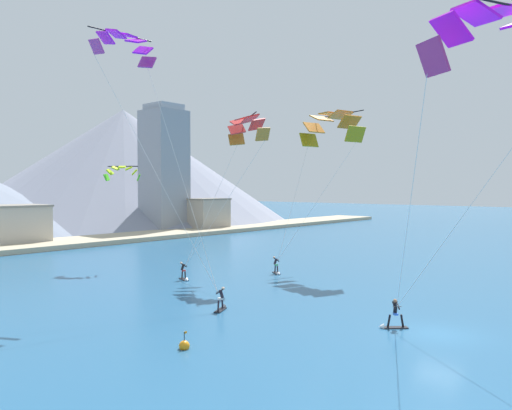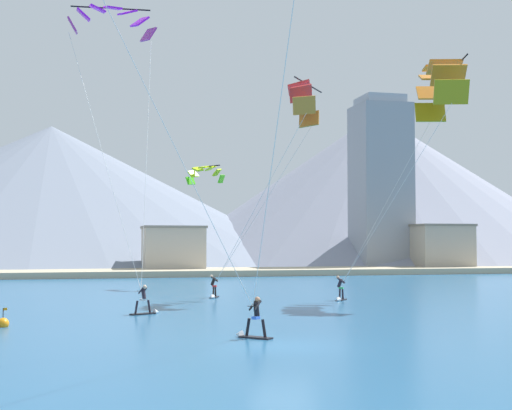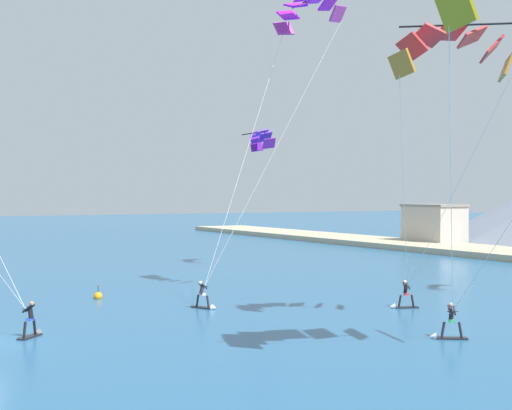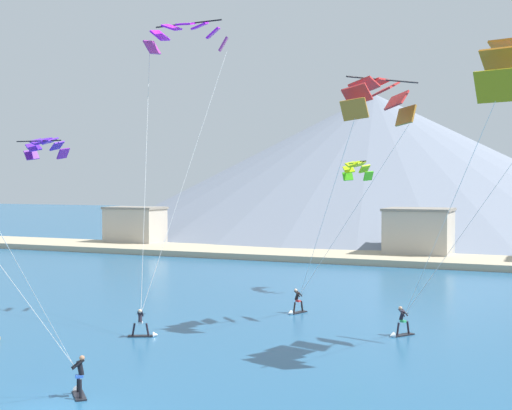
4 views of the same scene
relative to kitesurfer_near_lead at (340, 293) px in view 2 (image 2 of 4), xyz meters
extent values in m
plane|color=#23567F|center=(-9.35, -19.22, -0.52)|extent=(400.00, 400.00, 0.00)
cube|color=black|center=(0.14, 0.16, -0.48)|extent=(1.18, 1.43, 0.07)
cylinder|color=#231E28|center=(0.37, 0.48, -0.09)|extent=(0.24, 0.27, 0.73)
cylinder|color=#231E28|center=(-0.08, -0.17, -0.09)|extent=(0.24, 0.27, 0.73)
cube|color=#33B266|center=(0.14, 0.16, 0.32)|extent=(0.39, 0.37, 0.12)
cylinder|color=#231E28|center=(0.07, 0.21, 0.65)|extent=(0.46, 0.41, 0.63)
cylinder|color=#231E28|center=(0.22, 0.25, 0.82)|extent=(0.48, 0.37, 0.40)
cylinder|color=#231E28|center=(0.09, 0.05, 0.82)|extent=(0.48, 0.37, 0.40)
cylinder|color=black|center=(0.30, 0.05, 0.80)|extent=(0.32, 0.45, 0.03)
sphere|color=tan|center=(-0.04, 0.28, 1.04)|extent=(0.22, 0.22, 0.22)
cone|color=white|center=(-0.35, -0.56, -0.42)|extent=(0.47, 0.45, 0.36)
cube|color=black|center=(-13.71, -6.10, -0.48)|extent=(1.49, 1.01, 0.07)
cylinder|color=#231E28|center=(-14.07, -6.26, -0.10)|extent=(0.27, 0.21, 0.72)
cylinder|color=#231E28|center=(-13.35, -5.93, -0.10)|extent=(0.27, 0.21, 0.72)
cube|color=white|center=(-13.71, -6.10, 0.30)|extent=(0.33, 0.37, 0.12)
cylinder|color=#231E28|center=(-13.68, -6.17, 0.62)|extent=(0.35, 0.43, 0.61)
cylinder|color=#231E28|center=(-13.83, -6.13, 0.79)|extent=(0.29, 0.50, 0.39)
cylinder|color=#231E28|center=(-13.62, -6.03, 0.79)|extent=(0.29, 0.50, 0.39)
cylinder|color=black|center=(-13.80, -5.92, 0.77)|extent=(0.48, 0.25, 0.03)
sphere|color=beige|center=(-13.63, -6.28, 1.00)|extent=(0.22, 0.22, 0.22)
cone|color=white|center=(-12.93, -5.73, -0.42)|extent=(0.42, 0.45, 0.36)
cube|color=black|center=(-9.87, -16.87, -0.48)|extent=(1.32, 1.34, 0.07)
cylinder|color=black|center=(-9.59, -17.16, -0.08)|extent=(0.26, 0.27, 0.75)
cylinder|color=black|center=(-10.14, -16.59, -0.08)|extent=(0.26, 0.27, 0.75)
cube|color=blue|center=(-9.87, -16.87, 0.33)|extent=(0.39, 0.39, 0.12)
cylinder|color=black|center=(-9.83, -16.84, 0.67)|extent=(0.39, 0.39, 0.63)
cylinder|color=black|center=(-9.82, -16.99, 0.85)|extent=(0.45, 0.43, 0.41)
cylinder|color=black|center=(-9.99, -16.82, 0.85)|extent=(0.45, 0.43, 0.41)
cylinder|color=black|center=(-10.03, -17.03, 0.82)|extent=(0.38, 0.40, 0.03)
sphere|color=#9E7051|center=(-9.78, -16.79, 1.08)|extent=(0.23, 0.23, 0.23)
cone|color=white|center=(-10.47, -16.24, -0.42)|extent=(0.47, 0.47, 0.36)
cube|color=black|center=(-7.85, 4.45, -0.48)|extent=(0.92, 1.50, 0.07)
cylinder|color=black|center=(-7.72, 4.82, -0.09)|extent=(0.19, 0.27, 0.72)
cylinder|color=black|center=(-7.99, 4.08, -0.09)|extent=(0.19, 0.27, 0.72)
cube|color=red|center=(-7.85, 4.45, 0.30)|extent=(0.36, 0.32, 0.12)
cylinder|color=black|center=(-7.94, 4.48, 0.63)|extent=(0.45, 0.34, 0.61)
cylinder|color=black|center=(-7.80, 4.55, 0.80)|extent=(0.51, 0.26, 0.39)
cylinder|color=black|center=(-7.89, 4.34, 0.80)|extent=(0.51, 0.26, 0.39)
cylinder|color=black|center=(-7.68, 4.38, 0.77)|extent=(0.21, 0.50, 0.03)
sphere|color=beige|center=(-8.07, 4.53, 1.00)|extent=(0.22, 0.22, 0.22)
cone|color=white|center=(-8.16, 3.64, -0.42)|extent=(0.44, 0.41, 0.36)
cube|color=#998911|center=(7.69, 1.65, 12.96)|extent=(2.30, 1.28, 1.52)
cube|color=#CA6F17|center=(7.47, 0.84, 14.23)|extent=(2.44, 1.76, 1.22)
cube|color=#CA6F17|center=(7.11, -0.37, 15.08)|extent=(2.52, 2.06, 0.74)
cube|color=#CA6F17|center=(6.69, -1.80, 15.37)|extent=(2.54, 2.14, 0.14)
cube|color=#CA6F17|center=(6.26, -3.23, 15.08)|extent=(2.52, 2.07, 0.74)
cube|color=#CA6F17|center=(5.89, -4.43, 14.23)|extent=(2.43, 1.79, 1.22)
cube|color=#998911|center=(5.64, -5.23, 12.96)|extent=(2.29, 1.32, 1.52)
cylinder|color=black|center=(7.63, -2.08, 15.36)|extent=(2.10, 6.98, 0.10)
cylinder|color=silver|center=(4.02, 0.96, 6.51)|extent=(7.48, 1.84, 11.45)
cylinder|color=silver|center=(2.93, -2.69, 6.51)|extent=(5.31, 5.53, 11.45)
cube|color=#A83296|center=(-17.84, 2.07, 17.76)|extent=(0.68, 1.40, 1.14)
cube|color=#B015EF|center=(-17.15, 2.01, 18.52)|extent=(0.92, 1.44, 1.01)
cube|color=#B015EF|center=(-16.25, 2.05, 19.01)|extent=(1.16, 1.46, 0.77)
cube|color=#B015EF|center=(-15.25, 2.19, 19.18)|extent=(1.28, 1.46, 0.44)
cube|color=#B015EF|center=(-14.26, 2.42, 19.01)|extent=(1.36, 1.44, 0.77)
cube|color=#B015EF|center=(-13.41, 2.70, 18.52)|extent=(1.31, 1.39, 1.01)
cube|color=#A83296|center=(-12.78, 3.01, 17.76)|extent=(1.13, 1.34, 1.14)
cylinder|color=black|center=(-15.35, 2.75, 19.32)|extent=(5.32, 0.44, 0.10)
cylinder|color=silver|center=(-15.94, -1.89, 9.04)|extent=(4.32, 8.10, 16.56)
cylinder|color=silver|center=(-13.19, -1.38, 9.04)|extent=(1.24, 9.11, 16.56)
cylinder|color=silver|center=(-10.20, -21.04, 6.69)|extent=(0.36, 8.04, 11.75)
cylinder|color=silver|center=(-13.36, -19.21, 6.69)|extent=(6.70, 4.39, 11.75)
cube|color=#BC7524|center=(-0.68, 4.64, 12.62)|extent=(1.47, 1.42, 1.33)
cube|color=red|center=(-1.16, 4.14, 13.56)|extent=(1.64, 1.68, 1.25)
cube|color=red|center=(-1.68, 3.31, 14.19)|extent=(1.77, 1.76, 0.98)
cube|color=red|center=(-2.15, 2.26, 14.41)|extent=(1.85, 1.68, 0.55)
cube|color=red|center=(-2.50, 1.17, 14.19)|extent=(1.86, 1.47, 0.98)
cube|color=red|center=(-2.68, 0.20, 13.56)|extent=(1.80, 1.12, 1.25)
cube|color=#BC7524|center=(-2.65, -0.49, 12.62)|extent=(1.70, 0.69, 1.33)
cylinder|color=black|center=(-1.53, 2.02, 14.61)|extent=(3.44, 4.46, 0.10)
cylinder|color=silver|center=(-4.08, 4.56, 6.43)|extent=(7.24, 0.38, 11.33)
cylinder|color=silver|center=(-5.12, 1.84, 6.43)|extent=(5.16, 5.12, 11.33)
cube|color=#4DCA1D|center=(-7.88, 16.70, 8.86)|extent=(0.95, 0.75, 0.79)
cube|color=#BBDD13|center=(-7.69, 16.34, 9.43)|extent=(1.07, 0.93, 0.73)
cube|color=#BBDD13|center=(-7.34, 15.86, 9.82)|extent=(1.12, 1.06, 0.55)
cube|color=#BBDD13|center=(-6.87, 15.35, 9.95)|extent=(1.11, 1.11, 0.29)
cube|color=#BBDD13|center=(-6.36, 14.88, 9.82)|extent=(1.06, 1.12, 0.55)
cube|color=#BBDD13|center=(-5.89, 14.53, 9.43)|extent=(0.93, 1.07, 0.73)
cube|color=#4DCA1D|center=(-5.53, 14.34, 8.86)|extent=(0.75, 0.94, 0.79)
cylinder|color=black|center=(-6.61, 15.61, 10.03)|extent=(1.89, 2.88, 0.10)
sphere|color=orange|center=(-20.55, -10.33, -0.36)|extent=(0.56, 0.56, 0.56)
cylinder|color=black|center=(-20.55, -10.33, 0.14)|extent=(0.04, 0.04, 0.44)
cube|color=orange|center=(-20.46, -10.33, 0.32)|extent=(0.18, 0.01, 0.12)
cube|color=tan|center=(-9.35, 37.66, -0.17)|extent=(180.00, 10.00, 0.70)
cube|color=#B7AD9E|center=(-6.46, 41.73, 2.26)|extent=(7.25, 6.51, 5.56)
cube|color=gray|center=(-6.46, 41.73, 5.19)|extent=(7.54, 6.77, 0.30)
cube|color=#A89E8E|center=(28.65, 39.66, 2.45)|extent=(7.24, 5.01, 5.94)
cube|color=slate|center=(28.65, 39.66, 5.57)|extent=(7.53, 5.21, 0.30)
cube|color=gray|center=(22.45, 45.12, 10.84)|extent=(7.00, 7.00, 22.73)
cube|color=#979DA8|center=(22.45, 45.12, 22.81)|extent=(5.60, 5.60, 1.20)
cone|color=gray|center=(35.99, 78.29, 13.42)|extent=(82.18, 82.18, 27.88)
cone|color=slate|center=(-23.37, 89.40, 12.04)|extent=(99.24, 99.24, 25.13)
camera|label=1|loc=(-37.29, -29.78, 7.80)|focal=35.00mm
camera|label=2|loc=(-16.73, -45.88, 3.54)|focal=50.00mm
camera|label=3|loc=(24.39, -24.02, 6.19)|focal=50.00mm
camera|label=4|loc=(8.41, -40.95, 8.43)|focal=50.00mm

